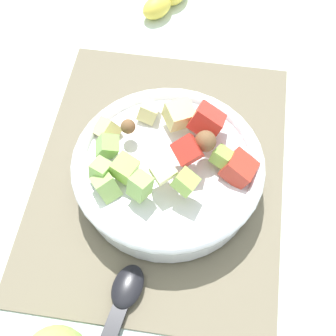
{
  "coord_description": "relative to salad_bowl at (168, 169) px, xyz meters",
  "views": [
    {
      "loc": [
        0.36,
        0.07,
        0.6
      ],
      "look_at": [
        0.02,
        0.01,
        0.04
      ],
      "focal_mm": 54.78,
      "sensor_mm": 36.0,
      "label": 1
    }
  ],
  "objects": [
    {
      "name": "ground_plane",
      "position": [
        -0.02,
        -0.01,
        -0.04
      ],
      "size": [
        2.4,
        2.4,
        0.0
      ],
      "primitive_type": "plane",
      "color": "silver"
    },
    {
      "name": "placemat",
      "position": [
        -0.02,
        -0.01,
        -0.04
      ],
      "size": [
        0.43,
        0.33,
        0.01
      ],
      "primitive_type": "cube",
      "color": "#756B56",
      "rests_on": "ground_plane"
    },
    {
      "name": "salad_bowl",
      "position": [
        0.0,
        0.0,
        0.0
      ],
      "size": [
        0.24,
        0.24,
        0.1
      ],
      "color": "white",
      "rests_on": "placemat"
    },
    {
      "name": "serving_spoon",
      "position": [
        0.2,
        -0.03,
        -0.03
      ],
      "size": [
        0.22,
        0.06,
        0.01
      ],
      "color": "black",
      "rests_on": "placemat"
    }
  ]
}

